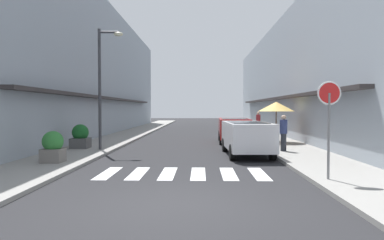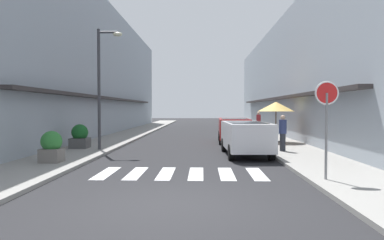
# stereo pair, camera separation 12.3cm
# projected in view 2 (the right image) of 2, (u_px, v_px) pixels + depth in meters

# --- Properties ---
(ground_plane) EXTENTS (99.23, 99.23, 0.00)m
(ground_plane) POSITION_uv_depth(u_px,v_px,m) (193.00, 137.00, 25.50)
(ground_plane) COLOR #232326
(sidewalk_left) EXTENTS (2.75, 63.15, 0.12)m
(sidewalk_left) POSITION_uv_depth(u_px,v_px,m) (126.00, 136.00, 25.66)
(sidewalk_left) COLOR gray
(sidewalk_left) RESTS_ON ground_plane
(sidewalk_right) EXTENTS (2.75, 63.15, 0.12)m
(sidewalk_right) POSITION_uv_depth(u_px,v_px,m) (262.00, 136.00, 25.35)
(sidewalk_right) COLOR gray
(sidewalk_right) RESTS_ON ground_plane
(building_row_left) EXTENTS (5.50, 42.59, 10.06)m
(building_row_left) POSITION_uv_depth(u_px,v_px,m) (79.00, 70.00, 26.87)
(building_row_left) COLOR #939EA8
(building_row_left) RESTS_ON ground_plane
(building_row_right) EXTENTS (5.50, 42.59, 8.69)m
(building_row_right) POSITION_uv_depth(u_px,v_px,m) (311.00, 78.00, 26.35)
(building_row_right) COLOR #939EA8
(building_row_right) RESTS_ON ground_plane
(crosswalk) EXTENTS (5.20, 2.20, 0.01)m
(crosswalk) POSITION_uv_depth(u_px,v_px,m) (181.00, 174.00, 10.98)
(crosswalk) COLOR silver
(crosswalk) RESTS_ON ground_plane
(parked_car_near) EXTENTS (1.94, 4.41, 1.47)m
(parked_car_near) POSITION_uv_depth(u_px,v_px,m) (246.00, 135.00, 15.18)
(parked_car_near) COLOR silver
(parked_car_near) RESTS_ON ground_plane
(parked_car_mid) EXTENTS (1.91, 4.14, 1.47)m
(parked_car_mid) POSITION_uv_depth(u_px,v_px,m) (234.00, 127.00, 20.98)
(parked_car_mid) COLOR maroon
(parked_car_mid) RESTS_ON ground_plane
(round_street_sign) EXTENTS (0.65, 0.07, 2.68)m
(round_street_sign) POSITION_uv_depth(u_px,v_px,m) (327.00, 104.00, 9.47)
(round_street_sign) COLOR slate
(round_street_sign) RESTS_ON sidewalk_right
(street_lamp) EXTENTS (1.19, 0.28, 5.66)m
(street_lamp) POSITION_uv_depth(u_px,v_px,m) (103.00, 77.00, 16.41)
(street_lamp) COLOR #38383D
(street_lamp) RESTS_ON sidewalk_left
(cafe_umbrella) EXTENTS (2.05, 2.05, 2.33)m
(cafe_umbrella) POSITION_uv_depth(u_px,v_px,m) (276.00, 107.00, 20.09)
(cafe_umbrella) COLOR #262626
(cafe_umbrella) RESTS_ON sidewalk_right
(planter_corner) EXTENTS (0.75, 0.75, 1.13)m
(planter_corner) POSITION_uv_depth(u_px,v_px,m) (52.00, 146.00, 12.60)
(planter_corner) COLOR slate
(planter_corner) RESTS_ON sidewalk_left
(planter_midblock) EXTENTS (0.84, 0.84, 1.17)m
(planter_midblock) POSITION_uv_depth(u_px,v_px,m) (80.00, 137.00, 17.08)
(planter_midblock) COLOR #4C4C4C
(planter_midblock) RESTS_ON sidewalk_left
(pedestrian_walking_near) EXTENTS (0.34, 0.34, 1.64)m
(pedestrian_walking_near) POSITION_uv_depth(u_px,v_px,m) (283.00, 132.00, 15.84)
(pedestrian_walking_near) COLOR #282B33
(pedestrian_walking_near) RESTS_ON sidewalk_right
(pedestrian_walking_far) EXTENTS (0.34, 0.34, 1.68)m
(pedestrian_walking_far) POSITION_uv_depth(u_px,v_px,m) (259.00, 122.00, 27.17)
(pedestrian_walking_far) COLOR #282B33
(pedestrian_walking_far) RESTS_ON sidewalk_right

